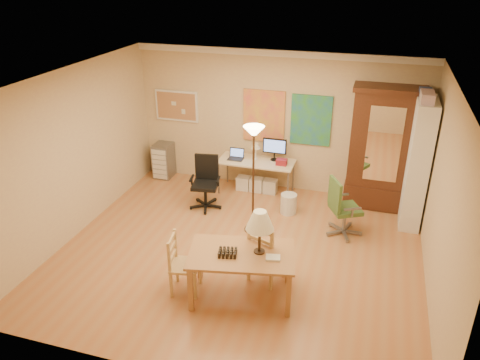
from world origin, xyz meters
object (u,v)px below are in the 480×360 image
(dining_table, at_px, (248,244))
(office_chair_black, at_px, (206,194))
(bookshelf, at_px, (417,164))
(computer_desk, at_px, (258,173))
(office_chair_green, at_px, (342,220))
(armoire, at_px, (382,156))

(dining_table, relative_size, office_chair_black, 1.55)
(office_chair_black, distance_m, bookshelf, 3.70)
(computer_desk, bearing_deg, office_chair_green, -33.05)
(computer_desk, distance_m, office_chair_green, 2.08)
(dining_table, bearing_deg, armoire, 63.71)
(armoire, bearing_deg, office_chair_green, -112.74)
(dining_table, height_order, armoire, armoire)
(computer_desk, height_order, bookshelf, bookshelf)
(dining_table, xyz_separation_m, bookshelf, (2.14, 2.75, 0.26))
(bookshelf, bearing_deg, office_chair_black, -171.56)
(office_chair_green, bearing_deg, bookshelf, 35.79)
(computer_desk, distance_m, bookshelf, 2.91)
(office_chair_black, relative_size, bookshelf, 0.45)
(dining_table, relative_size, bookshelf, 0.70)
(computer_desk, bearing_deg, office_chair_black, -130.55)
(office_chair_black, xyz_separation_m, office_chair_green, (2.49, -0.25, 0.01))
(dining_table, height_order, office_chair_green, dining_table)
(dining_table, xyz_separation_m, armoire, (1.57, 3.19, 0.15))
(computer_desk, bearing_deg, armoire, 2.19)
(office_chair_black, height_order, armoire, armoire)
(dining_table, relative_size, armoire, 0.68)
(armoire, bearing_deg, bookshelf, -37.85)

